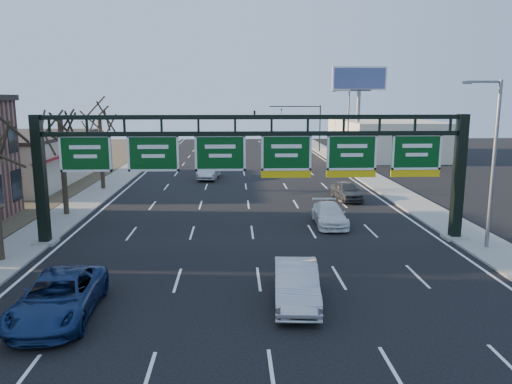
{
  "coord_description": "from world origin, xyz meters",
  "views": [
    {
      "loc": [
        -1.07,
        -19.48,
        8.1
      ],
      "look_at": [
        0.07,
        6.31,
        3.2
      ],
      "focal_mm": 35.0,
      "sensor_mm": 36.0,
      "label": 1
    }
  ],
  "objects_px": {
    "sign_gantry": "(256,161)",
    "car_silver_sedan": "(296,284)",
    "car_blue_suv": "(59,297)",
    "car_white_wagon": "(329,215)"
  },
  "relations": [
    {
      "from": "sign_gantry",
      "to": "car_silver_sedan",
      "type": "distance_m",
      "value": 9.63
    },
    {
      "from": "sign_gantry",
      "to": "car_blue_suv",
      "type": "bearing_deg",
      "value": -128.88
    },
    {
      "from": "sign_gantry",
      "to": "car_white_wagon",
      "type": "bearing_deg",
      "value": 36.01
    },
    {
      "from": "sign_gantry",
      "to": "car_silver_sedan",
      "type": "height_order",
      "value": "sign_gantry"
    },
    {
      "from": "sign_gantry",
      "to": "car_blue_suv",
      "type": "xyz_separation_m",
      "value": [
        -7.81,
        -9.68,
        -3.83
      ]
    },
    {
      "from": "car_white_wagon",
      "to": "sign_gantry",
      "type": "bearing_deg",
      "value": -142.88
    },
    {
      "from": "sign_gantry",
      "to": "car_blue_suv",
      "type": "relative_size",
      "value": 4.27
    },
    {
      "from": "car_white_wagon",
      "to": "car_silver_sedan",
      "type": "bearing_deg",
      "value": -105.52
    },
    {
      "from": "car_silver_sedan",
      "to": "car_white_wagon",
      "type": "distance_m",
      "value": 12.83
    },
    {
      "from": "sign_gantry",
      "to": "car_silver_sedan",
      "type": "xyz_separation_m",
      "value": [
        1.2,
        -8.75,
        -3.83
      ]
    }
  ]
}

